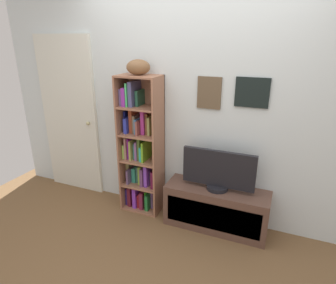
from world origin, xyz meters
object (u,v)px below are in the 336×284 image
Objects in this scene: bookshelf at (141,151)px; tv_stand at (216,208)px; football at (138,67)px; door at (70,117)px; television at (218,171)px.

tv_stand is (0.91, -0.06, -0.48)m from bookshelf.
door is (-1.07, 0.12, -0.66)m from football.
football is at bearing 177.81° from tv_stand.
tv_stand is at bearing -2.19° from football.
bookshelf is at bearing 129.46° from football.
football is 1.67m from tv_stand.
door is (-1.04, 0.09, 0.27)m from bookshelf.
bookshelf reaches higher than tv_stand.
door reaches higher than television.
bookshelf is at bearing -5.01° from door.
tv_stand is 1.45× the size of television.
football is 1.26m from door.
football reaches higher than tv_stand.
television is (0.00, 0.00, 0.43)m from tv_stand.
television is (0.89, -0.03, -0.98)m from football.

